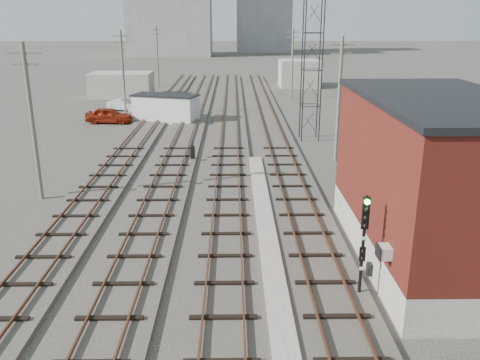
{
  "coord_description": "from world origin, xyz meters",
  "views": [
    {
      "loc": [
        -1.13,
        -8.47,
        10.31
      ],
      "look_at": [
        -0.79,
        16.61,
        2.2
      ],
      "focal_mm": 38.0,
      "sensor_mm": 36.0,
      "label": 1
    }
  ],
  "objects_px": {
    "switch_stand": "(192,153)",
    "car_red": "(109,115)",
    "car_silver": "(124,105)",
    "car_grey": "(148,101)",
    "signal_mast": "(364,239)",
    "site_trailer": "(166,108)"
  },
  "relations": [
    {
      "from": "site_trailer",
      "to": "car_grey",
      "type": "distance_m",
      "value": 10.02
    },
    {
      "from": "car_red",
      "to": "car_silver",
      "type": "relative_size",
      "value": 1.16
    },
    {
      "from": "signal_mast",
      "to": "car_red",
      "type": "bearing_deg",
      "value": 117.29
    },
    {
      "from": "car_silver",
      "to": "signal_mast",
      "type": "bearing_deg",
      "value": -135.08
    },
    {
      "from": "signal_mast",
      "to": "car_red",
      "type": "height_order",
      "value": "signal_mast"
    },
    {
      "from": "signal_mast",
      "to": "car_red",
      "type": "distance_m",
      "value": 37.9
    },
    {
      "from": "switch_stand",
      "to": "site_trailer",
      "type": "bearing_deg",
      "value": 91.03
    },
    {
      "from": "car_silver",
      "to": "switch_stand",
      "type": "bearing_deg",
      "value": -134.32
    },
    {
      "from": "signal_mast",
      "to": "site_trailer",
      "type": "bearing_deg",
      "value": 108.77
    },
    {
      "from": "signal_mast",
      "to": "switch_stand",
      "type": "xyz_separation_m",
      "value": [
        -7.87,
        19.39,
        -1.79
      ]
    },
    {
      "from": "signal_mast",
      "to": "site_trailer",
      "type": "relative_size",
      "value": 0.58
    },
    {
      "from": "car_red",
      "to": "car_grey",
      "type": "bearing_deg",
      "value": -8.49
    },
    {
      "from": "switch_stand",
      "to": "car_red",
      "type": "bearing_deg",
      "value": 110.39
    },
    {
      "from": "car_red",
      "to": "signal_mast",
      "type": "bearing_deg",
      "value": -148.48
    },
    {
      "from": "site_trailer",
      "to": "car_grey",
      "type": "bearing_deg",
      "value": 127.09
    },
    {
      "from": "signal_mast",
      "to": "car_red",
      "type": "xyz_separation_m",
      "value": [
        -17.36,
        33.65,
        -1.65
      ]
    },
    {
      "from": "car_silver",
      "to": "car_grey",
      "type": "distance_m",
      "value": 3.75
    },
    {
      "from": "switch_stand",
      "to": "car_red",
      "type": "xyz_separation_m",
      "value": [
        -9.49,
        14.26,
        0.14
      ]
    },
    {
      "from": "car_red",
      "to": "car_silver",
      "type": "bearing_deg",
      "value": 3.39
    },
    {
      "from": "car_silver",
      "to": "car_red",
      "type": "bearing_deg",
      "value": -158.85
    },
    {
      "from": "switch_stand",
      "to": "car_silver",
      "type": "distance_m",
      "value": 23.37
    },
    {
      "from": "signal_mast",
      "to": "switch_stand",
      "type": "height_order",
      "value": "signal_mast"
    }
  ]
}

